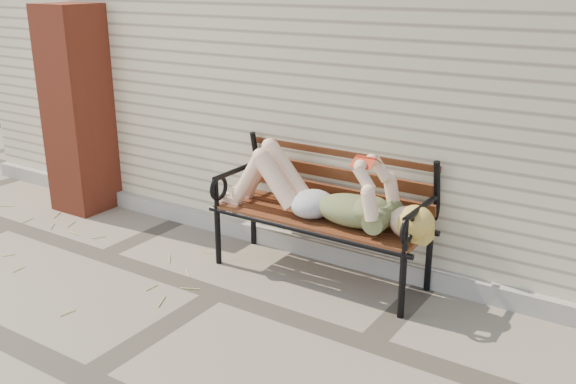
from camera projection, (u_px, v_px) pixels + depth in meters
The scene contains 7 objects.
ground at pixel (217, 294), 4.77m from camera, with size 80.00×80.00×0.00m, color #7A6F5E.
house_wall at pixel (395, 50), 6.66m from camera, with size 8.00×4.00×3.00m, color beige.
foundation_strip at pixel (288, 241), 5.51m from camera, with size 8.00×0.10×0.15m, color #A8A298.
brick_pillar at pixel (78, 110), 6.23m from camera, with size 0.50×0.50×2.00m, color maroon.
garden_bench at pixel (327, 192), 4.93m from camera, with size 1.82×0.73×1.18m.
reading_woman at pixel (319, 193), 4.79m from camera, with size 1.72×0.39×0.54m.
straw_scatter at pixel (37, 252), 5.47m from camera, with size 2.79×1.53×0.01m.
Camera 1 is at (2.77, -3.29, 2.25)m, focal length 40.00 mm.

